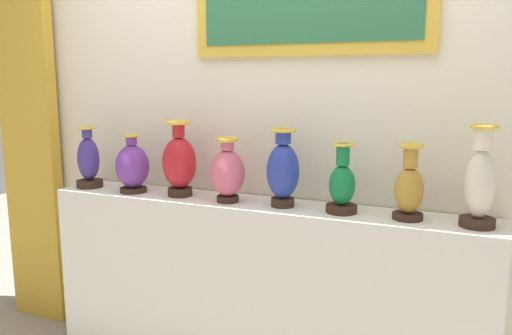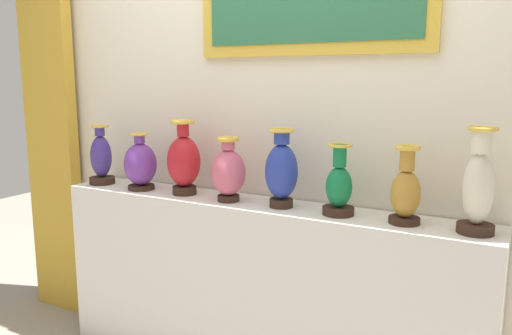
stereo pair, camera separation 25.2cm
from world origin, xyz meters
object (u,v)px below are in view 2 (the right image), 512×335
vase_indigo (101,159)px  vase_cobalt (281,171)px  vase_crimson (184,161)px  vase_ochre (406,191)px  vase_ivory (478,187)px  vase_rose (228,172)px  vase_emerald (339,187)px  vase_violet (140,165)px

vase_indigo → vase_cobalt: size_ratio=0.91×
vase_crimson → vase_indigo: bearing=-178.8°
vase_crimson → vase_cobalt: vase_crimson is taller
vase_ochre → vase_ivory: size_ratio=0.79×
vase_rose → vase_ivory: vase_ivory is taller
vase_ochre → vase_ivory: vase_ivory is taller
vase_ivory → vase_indigo: bearing=-179.8°
vase_indigo → vase_emerald: size_ratio=1.06×
vase_indigo → vase_ochre: 1.77m
vase_violet → vase_rose: size_ratio=0.97×
vase_crimson → vase_emerald: 0.88m
vase_violet → vase_cobalt: size_ratio=0.84×
vase_violet → vase_ivory: size_ratio=0.74×
vase_crimson → vase_ivory: (1.46, -0.01, 0.01)m
vase_ivory → vase_violet: bearing=-179.5°
vase_crimson → vase_ochre: (1.18, -0.00, -0.04)m
vase_rose → vase_cobalt: bearing=3.9°
vase_ivory → vase_ochre: bearing=179.0°
vase_crimson → vase_emerald: (0.88, -0.00, -0.05)m
vase_ochre → vase_violet: bearing=-179.2°
vase_crimson → vase_rose: bearing=-4.1°
vase_emerald → vase_ochre: bearing=-0.0°
vase_violet → vase_crimson: (0.29, 0.02, 0.04)m
vase_crimson → vase_violet: bearing=-175.6°
vase_cobalt → vase_ochre: vase_cobalt is taller
vase_violet → vase_ochre: size_ratio=0.94×
vase_indigo → vase_crimson: (0.60, 0.01, 0.03)m
vase_rose → vase_ivory: 1.17m
vase_ochre → vase_ivory: 0.29m
vase_indigo → vase_crimson: bearing=1.2°
vase_crimson → vase_ivory: size_ratio=0.93×
vase_indigo → vase_cobalt: bearing=0.5°
vase_crimson → vase_ivory: 1.46m
vase_rose → vase_crimson: bearing=175.9°
vase_ochre → vase_ivory: bearing=-1.0°
vase_rose → vase_violet: bearing=-179.9°
vase_rose → vase_indigo: bearing=179.4°
vase_ochre → vase_emerald: bearing=180.0°
vase_emerald → vase_ivory: size_ratio=0.76×
vase_indigo → vase_violet: bearing=-1.8°
vase_cobalt → vase_ochre: (0.59, -0.00, -0.04)m
vase_cobalt → vase_ivory: size_ratio=0.89×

